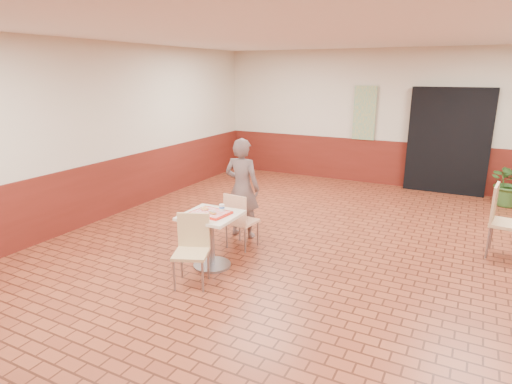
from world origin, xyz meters
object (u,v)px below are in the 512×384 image
at_px(main_table, 211,231).
at_px(chair_main_front, 192,246).
at_px(chair_second_left, 503,217).
at_px(customer, 242,188).
at_px(paper_cup, 222,208).
at_px(ring_donut, 205,209).
at_px(potted_plant, 512,183).
at_px(chair_main_back, 239,218).
at_px(serving_tray, 211,213).
at_px(long_john_donut, 213,213).

relative_size(main_table, chair_main_front, 0.85).
xyz_separation_m(main_table, chair_second_left, (3.38, 2.14, 0.07)).
bearing_deg(customer, paper_cup, 102.23).
bearing_deg(ring_donut, potted_plant, 52.21).
relative_size(main_table, potted_plant, 0.79).
height_order(chair_main_back, paper_cup, paper_cup).
distance_m(chair_main_back, serving_tray, 0.75).
xyz_separation_m(chair_main_front, chair_main_back, (-0.01, 1.18, -0.01)).
relative_size(chair_main_back, customer, 0.54).
bearing_deg(chair_second_left, customer, 112.25).
bearing_deg(chair_main_back, paper_cup, 103.34).
distance_m(chair_main_back, potted_plant, 5.53).
relative_size(ring_donut, long_john_donut, 0.74).
bearing_deg(potted_plant, chair_second_left, -95.28).
bearing_deg(customer, main_table, 95.81).
xyz_separation_m(chair_main_front, chair_second_left, (3.34, 2.63, 0.09)).
xyz_separation_m(serving_tray, potted_plant, (3.64, 4.88, -0.28)).
relative_size(chair_main_back, chair_second_left, 0.82).
xyz_separation_m(chair_second_left, potted_plant, (0.25, 2.74, -0.10)).
bearing_deg(chair_main_back, chair_main_front, 96.56).
distance_m(main_table, paper_cup, 0.35).
relative_size(chair_main_back, serving_tray, 1.79).
bearing_deg(chair_main_front, chair_second_left, 16.01).
xyz_separation_m(chair_main_front, long_john_donut, (0.03, 0.42, 0.30)).
bearing_deg(potted_plant, ring_donut, -127.79).
xyz_separation_m(ring_donut, paper_cup, (0.22, 0.06, 0.03)).
height_order(serving_tray, ring_donut, ring_donut).
relative_size(chair_main_front, chair_second_left, 0.85).
height_order(chair_second_left, potted_plant, chair_second_left).
relative_size(chair_main_front, paper_cup, 9.85).
height_order(chair_main_back, ring_donut, chair_main_back).
height_order(serving_tray, chair_second_left, chair_second_left).
distance_m(chair_main_back, customer, 0.59).
bearing_deg(chair_second_left, ring_donut, 127.61).
xyz_separation_m(customer, ring_donut, (0.06, -1.11, 0.00)).
bearing_deg(main_table, chair_main_front, -84.98).
relative_size(chair_main_front, chair_main_back, 1.03).
bearing_deg(potted_plant, long_john_donut, -125.83).
distance_m(serving_tray, ring_donut, 0.13).
xyz_separation_m(chair_main_back, serving_tray, (-0.03, -0.69, 0.28)).
bearing_deg(ring_donut, chair_main_front, -73.14).
bearing_deg(long_john_donut, main_table, 138.44).
distance_m(chair_main_front, chair_second_left, 4.25).
height_order(main_table, chair_main_front, chair_main_front).
bearing_deg(paper_cup, long_john_donut, -102.85).
relative_size(customer, potted_plant, 1.68).
height_order(main_table, serving_tray, serving_tray).
height_order(chair_main_back, chair_second_left, chair_second_left).
distance_m(main_table, ring_donut, 0.31).
bearing_deg(potted_plant, serving_tray, -126.70).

